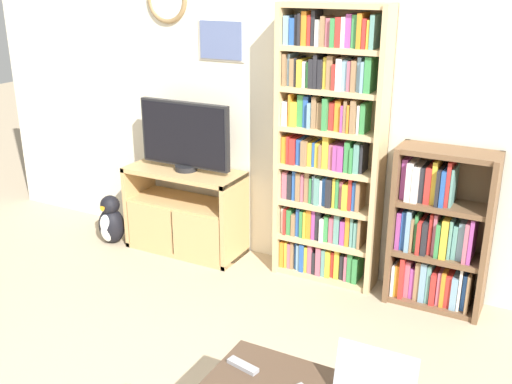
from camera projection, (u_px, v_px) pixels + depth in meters
wall_back at (302, 100)px, 4.40m from camera, size 6.02×0.09×2.60m
tv_stand at (184, 211)px, 4.90m from camera, size 0.97×0.41×0.70m
television at (185, 136)px, 4.69m from camera, size 0.79×0.18×0.55m
bookshelf_tall at (328, 152)px, 4.26m from camera, size 0.77×0.24×2.00m
bookshelf_short at (437, 234)px, 4.05m from camera, size 0.64×0.29×1.12m
remote_near_laptop at (243, 366)px, 2.74m from camera, size 0.17×0.08×0.02m
penguin_figurine at (111, 222)px, 5.09m from camera, size 0.23×0.21×0.43m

